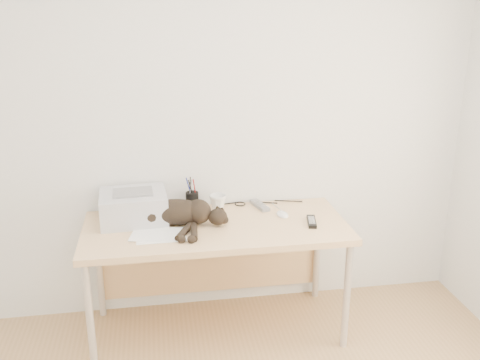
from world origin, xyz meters
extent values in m
plane|color=silver|center=(0.00, 1.75, 1.30)|extent=(3.50, 0.00, 3.50)
cube|color=#E9BA88|center=(0.00, 1.39, 0.72)|extent=(1.60, 0.70, 0.04)
cylinder|color=silver|center=(-0.75, 1.09, 0.35)|extent=(0.04, 0.04, 0.70)
cylinder|color=silver|center=(0.75, 1.09, 0.35)|extent=(0.04, 0.04, 0.70)
cylinder|color=silver|center=(-0.75, 1.69, 0.35)|extent=(0.04, 0.04, 0.70)
cylinder|color=silver|center=(0.75, 1.69, 0.35)|extent=(0.04, 0.04, 0.70)
cube|color=#E9BA88|center=(0.00, 1.72, 0.40)|extent=(1.48, 0.02, 0.60)
cube|color=silver|center=(-0.49, 1.55, 0.83)|extent=(0.42, 0.36, 0.18)
cube|color=black|center=(-0.49, 1.55, 0.84)|extent=(0.34, 0.04, 0.11)
cube|color=gray|center=(-0.49, 1.55, 0.93)|extent=(0.25, 0.18, 0.01)
cube|color=white|center=(-0.33, 1.28, 0.74)|extent=(0.29, 0.21, 0.00)
cube|color=white|center=(-0.36, 1.30, 0.74)|extent=(0.32, 0.25, 0.00)
ellipsoid|color=black|center=(-0.23, 1.44, 0.82)|extent=(0.41, 0.24, 0.16)
sphere|color=black|center=(-0.39, 1.46, 0.81)|extent=(0.17, 0.17, 0.17)
ellipsoid|color=black|center=(0.01, 1.38, 0.80)|extent=(0.14, 0.13, 0.10)
cone|color=black|center=(0.01, 1.43, 0.84)|extent=(0.05, 0.06, 0.05)
cone|color=black|center=(0.04, 1.42, 0.83)|extent=(0.05, 0.06, 0.05)
cylinder|color=black|center=(-0.20, 1.28, 0.76)|extent=(0.09, 0.23, 0.04)
cylinder|color=black|center=(-0.14, 1.27, 0.76)|extent=(0.09, 0.23, 0.04)
cylinder|color=black|center=(-0.53, 1.55, 0.76)|extent=(0.24, 0.08, 0.03)
imported|color=white|center=(0.04, 1.63, 0.79)|extent=(0.14, 0.14, 0.10)
cylinder|color=black|center=(-0.12, 1.68, 0.80)|extent=(0.08, 0.08, 0.11)
cylinder|color=#990C0C|center=(-0.13, 1.68, 0.87)|extent=(0.01, 0.01, 0.16)
cylinder|color=navy|center=(-0.11, 1.69, 0.87)|extent=(0.01, 0.01, 0.16)
cylinder|color=black|center=(-0.12, 1.67, 0.87)|extent=(0.01, 0.01, 0.16)
cube|color=gray|center=(0.32, 1.64, 0.75)|extent=(0.11, 0.21, 0.02)
cube|color=black|center=(0.58, 1.32, 0.75)|extent=(0.09, 0.18, 0.02)
ellipsoid|color=white|center=(0.43, 1.47, 0.76)|extent=(0.08, 0.12, 0.04)
camera|label=1|loc=(-0.34, -1.59, 2.04)|focal=40.00mm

